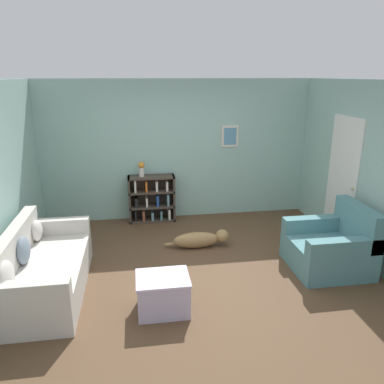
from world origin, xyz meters
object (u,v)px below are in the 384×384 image
Objects in this scene: bookshelf at (152,199)px; dog at (201,239)px; recliner_chair at (332,247)px; vase at (141,168)px; coffee_table at (163,293)px; couch at (42,270)px.

bookshelf reaches higher than dog.
vase reaches higher than recliner_chair.
vase reaches higher than coffee_table.
recliner_chair reaches higher than couch.
dog is at bearing -55.46° from vase.
bookshelf is at bearing 89.56° from coffee_table.
recliner_chair is 3.71× the size of vase.
vase is (-0.15, 2.89, 0.79)m from coffee_table.
vase reaches higher than bookshelf.
couch is 2.72m from vase.
vase reaches higher than dog.
dog is 3.84× the size of vase.
bookshelf is at bearing 118.71° from dog.
vase is (-2.60, 2.23, 0.71)m from recliner_chair.
recliner_chair is at bearing 15.10° from coffee_table.
dog is (2.21, 0.98, -0.17)m from couch.
couch is 1.84× the size of dog.
bookshelf is 2.91m from coffee_table.
coffee_table is at bearing -90.44° from bookshelf.
coffee_table is 2.24× the size of vase.
bookshelf is at bearing 137.32° from recliner_chair.
dog is at bearing 65.52° from coffee_table.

